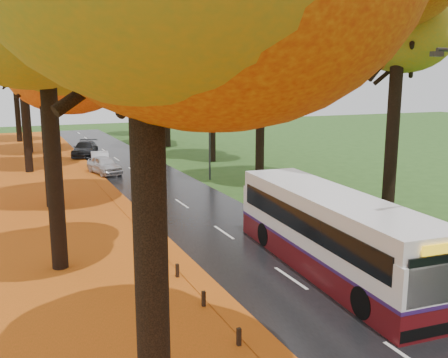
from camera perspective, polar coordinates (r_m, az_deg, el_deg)
road at (r=29.85m, az=-5.46°, el=-2.43°), size 6.50×90.00×0.04m
centre_line at (r=29.84m, az=-5.46°, el=-2.38°), size 0.12×90.00×0.01m
leaf_verge at (r=28.44m, az=-22.97°, el=-4.01°), size 12.00×90.00×0.02m
leaf_drift at (r=29.06m, az=-11.18°, el=-2.93°), size 0.90×90.00×0.01m
trees_left at (r=29.77m, az=-20.90°, el=15.32°), size 9.20×74.00×13.88m
trees_right at (r=33.75m, az=5.24°, el=15.70°), size 9.30×74.20×13.96m
streetlamp_mid at (r=35.13m, az=-2.06°, el=7.45°), size 2.45×0.18×8.00m
streetlamp_far at (r=56.13m, az=-10.53°, el=8.73°), size 2.45×0.18×8.00m
bus at (r=19.06m, az=12.12°, el=-5.79°), size 3.29×11.24×2.92m
car_white at (r=38.87m, az=-13.52°, el=1.58°), size 2.35×4.20×1.35m
car_silver at (r=41.54m, az=-13.98°, el=2.13°), size 1.86×4.06×1.29m
car_dark at (r=48.27m, az=-15.60°, el=3.35°), size 3.30×5.11×1.38m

